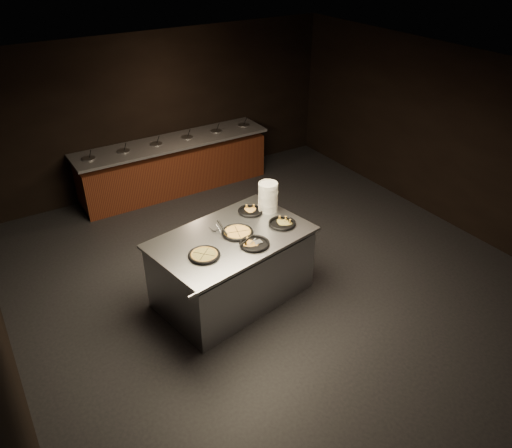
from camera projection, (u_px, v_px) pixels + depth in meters
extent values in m
cube|color=black|center=(279.00, 285.00, 7.21)|extent=(7.00, 8.00, 0.01)
cube|color=black|center=(285.00, 84.00, 5.70)|extent=(7.00, 8.00, 0.01)
cube|color=black|center=(161.00, 111.00, 9.36)|extent=(7.00, 0.01, 2.90)
cube|color=black|center=(460.00, 142.00, 8.05)|extent=(0.01, 8.00, 2.90)
cube|color=#5F2E16|center=(175.00, 169.00, 9.58)|extent=(3.60, 0.75, 0.85)
cube|color=slate|center=(172.00, 142.00, 9.29)|extent=(3.70, 0.83, 0.05)
cube|color=#34160B|center=(176.00, 187.00, 9.78)|extent=(3.60, 0.69, 0.08)
cylinder|color=silver|center=(89.00, 160.00, 8.58)|extent=(0.22, 0.22, 0.08)
cylinder|color=#47722D|center=(89.00, 159.00, 8.57)|extent=(0.19, 0.19, 0.02)
cylinder|color=black|center=(90.00, 154.00, 8.53)|extent=(0.04, 0.10, 0.19)
cylinder|color=silver|center=(124.00, 153.00, 8.87)|extent=(0.22, 0.22, 0.08)
cylinder|color=#47722D|center=(124.00, 151.00, 8.85)|extent=(0.19, 0.19, 0.02)
cylinder|color=black|center=(125.00, 147.00, 8.81)|extent=(0.04, 0.10, 0.19)
cylinder|color=silver|center=(157.00, 145.00, 9.15)|extent=(0.22, 0.22, 0.08)
cylinder|color=#47722D|center=(156.00, 144.00, 9.13)|extent=(0.19, 0.19, 0.02)
cylinder|color=black|center=(158.00, 140.00, 9.09)|extent=(0.04, 0.10, 0.19)
cylinder|color=silver|center=(187.00, 139.00, 9.43)|extent=(0.22, 0.22, 0.08)
cylinder|color=#47722D|center=(187.00, 138.00, 9.42)|extent=(0.19, 0.19, 0.02)
cylinder|color=black|center=(189.00, 133.00, 9.37)|extent=(0.04, 0.10, 0.19)
cylinder|color=silver|center=(216.00, 132.00, 9.71)|extent=(0.22, 0.22, 0.08)
cylinder|color=#47722D|center=(216.00, 131.00, 9.70)|extent=(0.19, 0.19, 0.02)
cylinder|color=black|center=(218.00, 127.00, 9.65)|extent=(0.04, 0.10, 0.19)
cylinder|color=silver|center=(243.00, 127.00, 9.99)|extent=(0.22, 0.22, 0.08)
cylinder|color=#47722D|center=(243.00, 125.00, 9.98)|extent=(0.19, 0.19, 0.02)
cylinder|color=black|center=(245.00, 121.00, 9.93)|extent=(0.04, 0.10, 0.19)
cube|color=silver|center=(232.00, 270.00, 6.78)|extent=(2.16, 1.54, 0.89)
cube|color=silver|center=(231.00, 237.00, 6.51)|extent=(2.25, 1.63, 0.04)
cylinder|color=silver|center=(257.00, 262.00, 6.05)|extent=(2.03, 0.41, 0.04)
cylinder|color=white|center=(268.00, 197.00, 6.99)|extent=(0.27, 0.27, 0.42)
cylinder|color=black|center=(204.00, 256.00, 6.11)|extent=(0.37, 0.37, 0.01)
torus|color=black|center=(204.00, 255.00, 6.10)|extent=(0.40, 0.40, 0.04)
torus|color=#A27329|center=(204.00, 255.00, 6.10)|extent=(0.34, 0.34, 0.03)
cylinder|color=tan|center=(204.00, 255.00, 6.10)|extent=(0.29, 0.29, 0.02)
cube|color=black|center=(204.00, 254.00, 6.10)|extent=(0.20, 0.23, 0.00)
cube|color=black|center=(204.00, 254.00, 6.10)|extent=(0.23, 0.20, 0.00)
cylinder|color=black|center=(238.00, 233.00, 6.55)|extent=(0.40, 0.40, 0.01)
torus|color=black|center=(238.00, 232.00, 6.54)|extent=(0.42, 0.42, 0.04)
torus|color=#A27329|center=(238.00, 232.00, 6.54)|extent=(0.36, 0.36, 0.03)
cylinder|color=gold|center=(238.00, 232.00, 6.54)|extent=(0.32, 0.32, 0.02)
cube|color=black|center=(238.00, 232.00, 6.54)|extent=(0.10, 0.31, 0.00)
cube|color=black|center=(238.00, 232.00, 6.54)|extent=(0.31, 0.10, 0.00)
cylinder|color=black|center=(250.00, 212.00, 7.04)|extent=(0.33, 0.33, 0.01)
torus|color=black|center=(250.00, 211.00, 7.03)|extent=(0.36, 0.36, 0.04)
cylinder|color=black|center=(254.00, 244.00, 6.32)|extent=(0.36, 0.36, 0.01)
torus|color=black|center=(254.00, 243.00, 6.32)|extent=(0.39, 0.39, 0.04)
cylinder|color=black|center=(282.00, 224.00, 6.75)|extent=(0.35, 0.35, 0.01)
torus|color=black|center=(282.00, 223.00, 6.74)|extent=(0.37, 0.37, 0.04)
cube|color=silver|center=(215.00, 228.00, 6.64)|extent=(0.11, 0.13, 0.00)
cylinder|color=black|center=(222.00, 228.00, 6.47)|extent=(0.04, 0.23, 0.14)
cylinder|color=silver|center=(218.00, 228.00, 6.56)|extent=(0.02, 0.12, 0.09)
cube|color=silver|center=(258.00, 242.00, 6.35)|extent=(0.11, 0.09, 0.00)
cylinder|color=black|center=(247.00, 240.00, 6.24)|extent=(0.20, 0.03, 0.12)
cylinder|color=silver|center=(252.00, 242.00, 6.30)|extent=(0.10, 0.02, 0.08)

